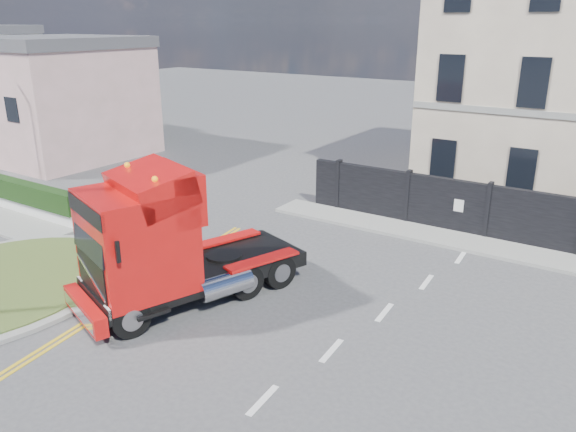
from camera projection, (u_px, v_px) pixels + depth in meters
The scene contains 7 objects.
ground at pixel (243, 310), 15.18m from camera, with size 120.00×120.00×0.00m, color #424244.
hedge_wall at pixel (13, 194), 22.87m from camera, with size 8.00×0.55×1.35m.
seaside_bldg_pink at pixel (59, 103), 31.67m from camera, with size 8.00×8.00×6.00m, color beige.
seaside_bldg_cream at pixel (12, 98), 37.56m from camera, with size 9.00×8.00×5.00m, color beige.
hoarding_fence at pixel (566, 226), 18.54m from camera, with size 18.80×0.25×2.00m.
pavement_far at pixel (539, 257), 18.43m from camera, with size 20.00×1.60×0.12m, color gray.
truck at pixel (160, 247), 14.95m from camera, with size 4.38×6.80×3.82m.
Camera 1 is at (8.43, -10.60, 7.43)m, focal length 35.00 mm.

